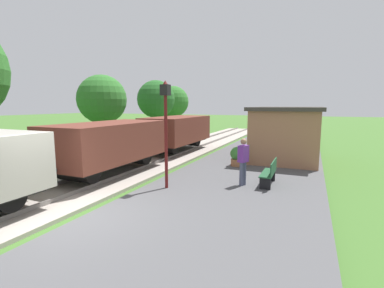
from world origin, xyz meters
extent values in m
plane|color=#3D6628|center=(0.00, 0.00, 0.00)|extent=(160.00, 160.00, 0.00)
cube|color=#4C4C4F|center=(3.20, 0.00, 0.12)|extent=(6.00, 60.00, 0.25)
cube|color=#9E9389|center=(-2.40, 0.00, 0.06)|extent=(3.80, 60.00, 0.12)
cube|color=slate|center=(-1.68, 0.00, 0.19)|extent=(0.07, 60.00, 0.14)
cylinder|color=black|center=(-2.40, 0.65, 0.93)|extent=(0.20, 0.30, 0.20)
cube|color=brown|center=(-2.40, 4.30, 1.58)|extent=(2.50, 5.60, 1.60)
cube|color=black|center=(-2.40, 4.30, 0.93)|extent=(2.10, 5.15, 0.50)
cylinder|color=black|center=(-2.40, 6.10, 0.68)|extent=(1.56, 0.84, 0.84)
cylinder|color=black|center=(-2.40, 2.51, 0.68)|extent=(1.56, 0.84, 0.84)
cylinder|color=black|center=(-2.40, 7.25, 0.93)|extent=(0.20, 0.30, 0.20)
cylinder|color=black|center=(-2.40, 1.35, 0.93)|extent=(0.20, 0.30, 0.20)
cube|color=brown|center=(-2.40, 10.90, 1.58)|extent=(2.50, 5.60, 1.60)
cube|color=black|center=(-2.40, 10.90, 0.93)|extent=(2.10, 5.15, 0.50)
cylinder|color=black|center=(-2.40, 12.70, 0.68)|extent=(1.56, 0.84, 0.84)
cylinder|color=black|center=(-2.40, 9.11, 0.68)|extent=(1.56, 0.84, 0.84)
cylinder|color=black|center=(-2.40, 13.85, 0.93)|extent=(0.20, 0.30, 0.20)
cylinder|color=black|center=(-2.40, 7.95, 0.93)|extent=(0.20, 0.30, 0.20)
cube|color=#9E6B4C|center=(4.40, 10.74, 1.55)|extent=(3.20, 5.50, 2.60)
cube|color=#3D3833|center=(4.40, 10.74, 2.94)|extent=(3.50, 5.80, 0.18)
cube|color=black|center=(2.79, 9.64, 1.68)|extent=(0.03, 0.90, 0.80)
cube|color=#1E4C2D|center=(4.25, 4.92, 0.69)|extent=(0.42, 1.50, 0.04)
cube|color=#1E4C2D|center=(4.44, 4.92, 0.93)|extent=(0.04, 1.50, 0.45)
cube|color=black|center=(4.25, 4.32, 0.46)|extent=(0.38, 0.06, 0.42)
cube|color=black|center=(4.25, 5.52, 0.46)|extent=(0.38, 0.06, 0.42)
cylinder|color=#474C66|center=(3.39, 4.45, 0.68)|extent=(0.15, 0.15, 0.86)
cylinder|color=#474C66|center=(3.45, 4.60, 0.68)|extent=(0.15, 0.15, 0.86)
cube|color=#662D8C|center=(3.42, 4.52, 1.41)|extent=(0.36, 0.44, 0.60)
sphere|color=#936B51|center=(3.42, 4.52, 1.85)|extent=(0.22, 0.22, 0.22)
cylinder|color=#9E6642|center=(2.43, 7.58, 0.42)|extent=(0.56, 0.56, 0.34)
sphere|color=#387A33|center=(2.43, 7.58, 0.85)|extent=(0.64, 0.64, 0.64)
cylinder|color=#591414|center=(1.05, 3.13, 1.85)|extent=(0.11, 0.11, 3.20)
cube|color=black|center=(1.05, 3.13, 3.63)|extent=(0.28, 0.28, 0.36)
sphere|color=#F2E5BF|center=(1.05, 3.13, 3.63)|extent=(0.20, 0.20, 0.20)
cone|color=#591414|center=(1.05, 3.13, 3.87)|extent=(0.20, 0.20, 0.16)
cylinder|color=#4C3823|center=(-7.85, 10.22, 1.13)|extent=(0.28, 0.28, 2.25)
sphere|color=#2D6B28|center=(-7.85, 10.22, 3.52)|extent=(3.38, 3.38, 3.38)
cylinder|color=#4C3823|center=(-7.89, 17.56, 1.18)|extent=(0.28, 0.28, 2.36)
sphere|color=#235B23|center=(-7.89, 17.56, 3.67)|extent=(3.51, 3.51, 3.51)
cylinder|color=#4C3823|center=(-9.39, 23.96, 1.09)|extent=(0.28, 0.28, 2.17)
sphere|color=#2D6B28|center=(-9.39, 23.96, 3.53)|extent=(3.61, 3.61, 3.61)
camera|label=1|loc=(5.60, -5.14, 3.13)|focal=25.87mm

